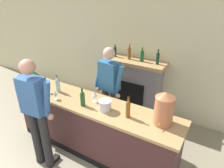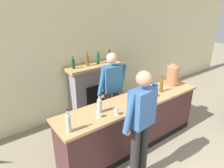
# 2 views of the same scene
# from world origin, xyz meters

# --- Properties ---
(wall_back_panel) EXTENTS (12.00, 0.07, 2.75)m
(wall_back_panel) POSITION_xyz_m (0.00, 3.88, 1.38)
(wall_back_panel) COLOR beige
(wall_back_panel) RESTS_ON ground_plane
(bar_counter) EXTENTS (2.95, 0.65, 0.96)m
(bar_counter) POSITION_xyz_m (-0.03, 2.14, 0.48)
(bar_counter) COLOR #452626
(bar_counter) RESTS_ON ground_plane
(fireplace_stone) EXTENTS (1.31, 0.52, 1.58)m
(fireplace_stone) POSITION_xyz_m (0.03, 3.62, 0.64)
(fireplace_stone) COLOR gray
(fireplace_stone) RESTS_ON ground_plane
(potted_plant_corner) EXTENTS (0.39, 0.38, 0.76)m
(potted_plant_corner) POSITION_xyz_m (-2.84, 3.17, 0.30)
(potted_plant_corner) COLOR #525047
(potted_plant_corner) RESTS_ON ground_plane
(person_customer) EXTENTS (0.66, 0.33, 1.79)m
(person_customer) POSITION_xyz_m (-0.51, 1.47, 1.00)
(person_customer) COLOR #282729
(person_customer) RESTS_ON ground_plane
(person_bartender) EXTENTS (0.65, 0.35, 1.72)m
(person_bartender) POSITION_xyz_m (-0.07, 2.74, 0.95)
(person_bartender) COLOR brown
(person_bartender) RESTS_ON ground_plane
(copper_dispenser) EXTENTS (0.26, 0.30, 0.48)m
(copper_dispenser) POSITION_xyz_m (1.11, 2.20, 1.20)
(copper_dispenser) COLOR #B46A43
(copper_dispenser) RESTS_ON bar_counter
(ice_bucket_steel) EXTENTS (0.20, 0.20, 0.16)m
(ice_bucket_steel) POSITION_xyz_m (0.28, 2.08, 1.04)
(ice_bucket_steel) COLOR silver
(ice_bucket_steel) RESTS_ON bar_counter
(wine_bottle_port_short) EXTENTS (0.07, 0.07, 0.31)m
(wine_bottle_port_short) POSITION_xyz_m (-0.75, 2.15, 1.10)
(wine_bottle_port_short) COLOR #A3BEB7
(wine_bottle_port_short) RESTS_ON bar_counter
(wine_bottle_merlot_tall) EXTENTS (0.07, 0.07, 0.29)m
(wine_bottle_merlot_tall) POSITION_xyz_m (-0.09, 2.01, 1.09)
(wine_bottle_merlot_tall) COLOR #20481F
(wine_bottle_merlot_tall) RESTS_ON bar_counter
(wine_bottle_riesling_slim) EXTENTS (0.07, 0.07, 0.34)m
(wine_bottle_riesling_slim) POSITION_xyz_m (-1.37, 1.96, 1.11)
(wine_bottle_riesling_slim) COLOR #A1B0AF
(wine_bottle_riesling_slim) RESTS_ON bar_counter
(wine_bottle_rose_blush) EXTENTS (0.07, 0.07, 0.33)m
(wine_bottle_rose_blush) POSITION_xyz_m (0.65, 2.09, 1.11)
(wine_bottle_rose_blush) COLOR brown
(wine_bottle_rose_blush) RESTS_ON bar_counter
(wine_glass_front_left) EXTENTS (0.07, 0.07, 0.15)m
(wine_glass_front_left) POSITION_xyz_m (-0.59, 1.93, 1.07)
(wine_glass_front_left) COLOR silver
(wine_glass_front_left) RESTS_ON bar_counter
(wine_glass_by_dispenser) EXTENTS (0.09, 0.09, 0.19)m
(wine_glass_by_dispenser) POSITION_xyz_m (-0.00, 2.20, 1.10)
(wine_glass_by_dispenser) COLOR silver
(wine_glass_by_dispenser) RESTS_ON bar_counter
(wine_glass_near_bucket) EXTENTS (0.07, 0.07, 0.17)m
(wine_glass_near_bucket) POSITION_xyz_m (-0.86, 2.03, 1.08)
(wine_glass_near_bucket) COLOR silver
(wine_glass_near_bucket) RESTS_ON bar_counter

